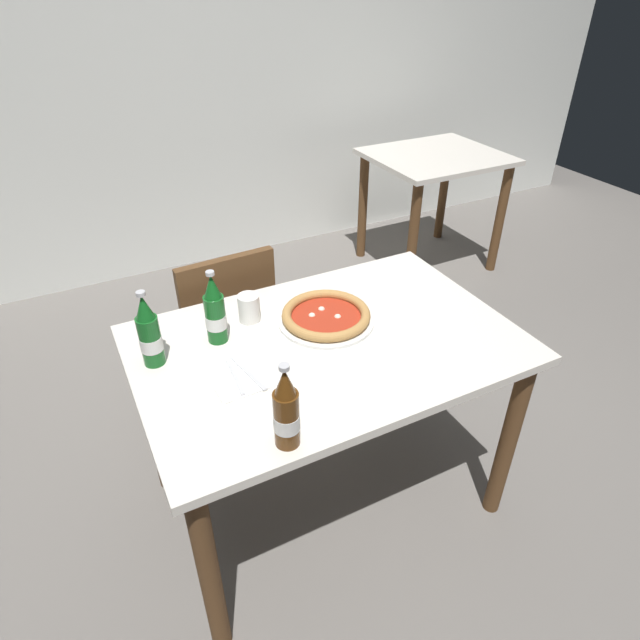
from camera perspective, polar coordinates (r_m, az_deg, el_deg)
name	(u,v)px	position (r m, az deg, el deg)	size (l,w,h in m)	color
ground_plane	(326,494)	(2.24, 0.61, -17.92)	(8.00, 8.00, 0.00)	slate
back_wall_tiled	(146,57)	(3.51, -17.93, 24.98)	(7.00, 0.10, 2.60)	white
dining_table_main	(327,369)	(1.78, 0.74, -5.19)	(1.20, 0.80, 0.75)	silver
chair_behind_table	(223,327)	(2.28, -10.18, -0.71)	(0.42, 0.42, 0.85)	brown
dining_table_background	(434,179)	(3.62, 11.93, 14.38)	(0.80, 0.70, 0.75)	silver
pizza_margherita_near	(326,316)	(1.79, 0.65, 0.39)	(0.32, 0.32, 0.04)	white
beer_bottle_left	(149,334)	(1.64, -17.60, -1.43)	(0.07, 0.07, 0.25)	#14591E
beer_bottle_center	(215,312)	(1.69, -11.04, 0.80)	(0.07, 0.07, 0.25)	#14591E
beer_bottle_right	(286,412)	(1.32, -3.59, -9.66)	(0.07, 0.07, 0.25)	#512D0F
napkin_with_cutlery	(242,375)	(1.59, -8.27, -5.82)	(0.19, 0.19, 0.01)	white
paper_cup	(249,308)	(1.80, -7.51, 1.26)	(0.07, 0.07, 0.10)	white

